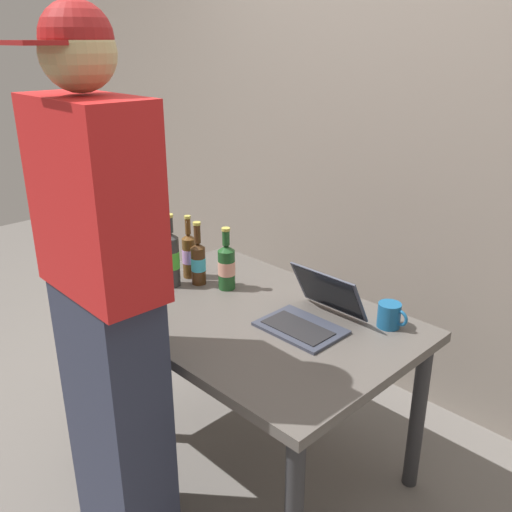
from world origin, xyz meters
TOP-DOWN VIEW (x-y plane):
  - ground_plane at (0.00, 0.00)m, footprint 8.00×8.00m
  - desk at (0.00, 0.00)m, footprint 1.25×0.84m
  - laptop at (0.22, 0.10)m, footprint 0.30×0.32m
  - beer_bottle_brown at (-0.36, 0.04)m, footprint 0.06×0.06m
  - beer_bottle_amber at (-0.43, -0.05)m, footprint 0.07×0.07m
  - beer_bottle_dark at (-0.24, 0.09)m, footprint 0.07×0.07m
  - beer_bottle_green at (-0.45, 0.06)m, footprint 0.06×0.06m
  - person_figure at (-0.03, -0.59)m, footprint 0.45×0.29m
  - coffee_mug at (0.44, 0.29)m, footprint 0.12×0.09m
  - back_wall at (0.00, 0.97)m, footprint 6.00×0.10m

SIDE VIEW (x-z plane):
  - ground_plane at x=0.00m, z-range 0.00..0.00m
  - desk at x=0.00m, z-range 0.27..0.97m
  - laptop at x=0.22m, z-range 0.65..0.84m
  - coffee_mug at x=0.44m, z-range 0.70..0.79m
  - beer_bottle_brown at x=-0.36m, z-range 0.66..0.95m
  - beer_bottle_dark at x=-0.24m, z-range 0.67..0.94m
  - beer_bottle_green at x=-0.45m, z-range 0.67..0.95m
  - beer_bottle_amber at x=-0.43m, z-range 0.67..0.99m
  - person_figure at x=-0.03m, z-range 0.01..1.81m
  - back_wall at x=0.00m, z-range 0.00..2.60m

